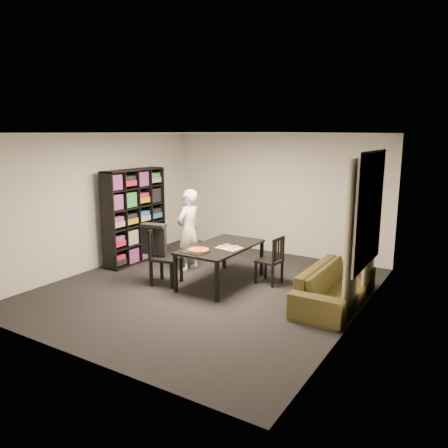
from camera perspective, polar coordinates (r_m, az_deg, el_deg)
The scene contains 16 objects.
room at distance 7.20m, azimuth -2.32°, elevation 1.39°, with size 5.01×5.51×2.61m.
window_pane at distance 6.73m, azimuth 18.53°, elevation 1.79°, with size 0.02×1.40×1.60m, color black.
window_frame at distance 6.73m, azimuth 18.49°, elevation 1.79°, with size 0.03×1.52×1.72m, color white.
curtain_left at distance 6.33m, azimuth 16.49°, elevation -1.93°, with size 0.03×0.70×2.25m, color #BBB69F.
curtain_right at distance 7.31m, azimuth 18.65°, elevation -0.26°, with size 0.03×0.70×2.25m, color #BBB69F.
bookshelf at distance 9.06m, azimuth -11.56°, elevation 1.03°, with size 0.35×1.50×1.90m, color black.
dining_table at distance 7.60m, azimuth -0.40°, elevation -3.30°, with size 0.91×1.63×0.68m.
chair_left at distance 7.70m, azimuth -8.22°, elevation -3.70°, with size 0.54×0.54×0.98m.
chair_right at distance 7.66m, azimuth 6.46°, elevation -4.34°, with size 0.42×0.42×0.85m.
draped_jacket at distance 7.69m, azimuth -9.16°, elevation -1.79°, with size 0.47×0.28×0.54m.
person at distance 8.34m, azimuth -4.63°, elevation -0.83°, with size 0.57×0.38×1.57m, color white.
baking_tray at distance 7.19m, azimuth -3.80°, elevation -3.65°, with size 0.40×0.32×0.01m, color black.
pepperoni_pizza at distance 7.23m, azimuth -3.35°, elevation -3.39°, with size 0.35×0.35×0.03m.
kitchen_towel at distance 7.44m, azimuth 0.70°, elevation -3.13°, with size 0.40×0.30×0.01m, color white.
pizza_slices at distance 7.49m, azimuth 0.64°, elevation -2.95°, with size 0.37×0.31×0.01m, color #D78243, non-canonical shape.
sofa at distance 7.01m, azimuth 14.33°, elevation -7.82°, with size 1.98×0.77×0.58m, color #3D3A18.
Camera 1 is at (3.95, -5.88, 2.59)m, focal length 35.00 mm.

